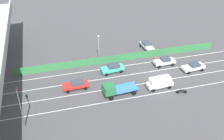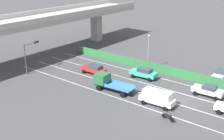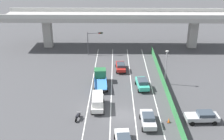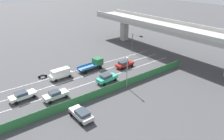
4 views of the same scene
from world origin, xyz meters
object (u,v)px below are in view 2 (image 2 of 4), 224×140
at_px(motorcycle, 168,117).
at_px(traffic_light, 30,51).
at_px(car_van_white, 157,97).
at_px(flatbed_truck_blue, 108,82).
at_px(car_sedan_red, 94,69).
at_px(car_taxi_teal, 144,73).
at_px(car_sedan_silver, 208,90).
at_px(parked_wagon_silver, 221,74).
at_px(street_lamp, 149,48).
at_px(traffic_cone, 211,86).

relative_size(motorcycle, traffic_light, 0.36).
distance_m(car_van_white, flatbed_truck_blue, 8.48).
bearing_deg(car_sedan_red, flatbed_truck_blue, -121.40).
xyz_separation_m(car_sedan_red, car_taxi_teal, (3.60, -7.82, 0.07)).
distance_m(car_sedan_red, traffic_light, 11.44).
relative_size(car_sedan_silver, parked_wagon_silver, 0.97).
height_order(car_sedan_red, street_lamp, street_lamp).
relative_size(car_van_white, car_taxi_teal, 1.03).
height_order(car_sedan_red, car_sedan_silver, car_sedan_silver).
xyz_separation_m(motorcycle, street_lamp, (14.12, 11.62, 3.44)).
bearing_deg(car_sedan_red, car_van_white, -104.21).
height_order(street_lamp, traffic_cone, street_lamp).
relative_size(car_sedan_red, traffic_cone, 6.39).
xyz_separation_m(car_taxi_teal, street_lamp, (4.19, 1.77, 2.94)).
bearing_deg(car_sedan_red, street_lamp, -37.81).
relative_size(motorcycle, street_lamp, 0.30).
xyz_separation_m(car_sedan_red, car_sedan_silver, (3.42, -18.87, 0.01)).
height_order(car_sedan_silver, flatbed_truck_blue, flatbed_truck_blue).
distance_m(parked_wagon_silver, traffic_cone, 4.70).
bearing_deg(flatbed_truck_blue, car_sedan_silver, -60.70).
xyz_separation_m(car_sedan_silver, flatbed_truck_blue, (-7.16, 12.75, 0.33)).
bearing_deg(traffic_cone, car_sedan_silver, -168.63).
bearing_deg(traffic_cone, street_lamp, 83.48).
relative_size(motorcycle, parked_wagon_silver, 0.42).
relative_size(car_sedan_silver, street_lamp, 0.71).
bearing_deg(flatbed_truck_blue, car_sedan_red, 58.60).
bearing_deg(street_lamp, traffic_light, 132.32).
bearing_deg(car_sedan_red, traffic_light, 123.54).
bearing_deg(street_lamp, car_taxi_teal, -157.06).
bearing_deg(motorcycle, parked_wagon_silver, -1.22).
bearing_deg(street_lamp, flatbed_truck_blue, -179.65).
xyz_separation_m(car_taxi_teal, traffic_cone, (2.79, -10.45, -0.62)).
xyz_separation_m(street_lamp, traffic_cone, (-1.40, -12.23, -3.56)).
height_order(car_taxi_teal, street_lamp, street_lamp).
relative_size(street_lamp, traffic_cone, 8.57).
relative_size(car_taxi_teal, street_lamp, 0.74).
relative_size(car_sedan_red, street_lamp, 0.75).
xyz_separation_m(car_sedan_red, flatbed_truck_blue, (-3.73, -6.11, 0.34)).
relative_size(flatbed_truck_blue, street_lamp, 1.00).
relative_size(parked_wagon_silver, street_lamp, 0.73).
height_order(car_sedan_red, traffic_cone, car_sedan_red).
relative_size(flatbed_truck_blue, parked_wagon_silver, 1.38).
bearing_deg(traffic_light, parked_wagon_silver, -57.79).
xyz_separation_m(car_taxi_teal, flatbed_truck_blue, (-7.33, 1.70, 0.27)).
bearing_deg(traffic_light, motorcycle, -90.47).
distance_m(parked_wagon_silver, street_lamp, 12.78).
bearing_deg(traffic_light, street_lamp, -47.68).
bearing_deg(flatbed_truck_blue, car_taxi_teal, -13.07).
distance_m(car_sedan_silver, flatbed_truck_blue, 14.63).
bearing_deg(car_van_white, traffic_light, 95.80).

